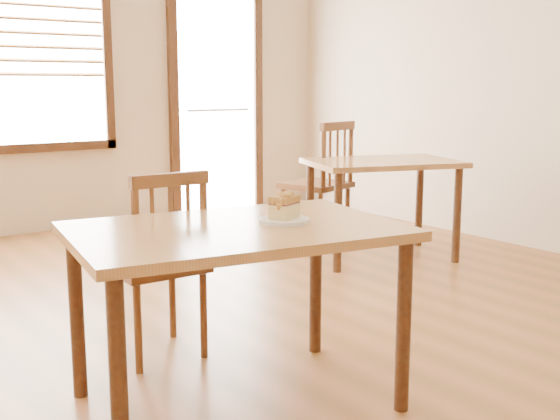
% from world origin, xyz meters
% --- Properties ---
extents(ground, '(8.00, 8.00, 0.00)m').
position_xyz_m(ground, '(0.00, 0.00, 0.00)').
color(ground, brown).
extents(window_right, '(1.76, 0.10, 1.96)m').
position_xyz_m(window_right, '(0.30, 3.97, 1.81)').
color(window_right, white).
rests_on(window_right, room_shell).
extents(entry_door, '(1.08, 0.06, 2.29)m').
position_xyz_m(entry_door, '(2.30, 3.98, 1.20)').
color(entry_door, white).
rests_on(entry_door, ground).
extents(cafe_table_main, '(1.41, 1.05, 0.75)m').
position_xyz_m(cafe_table_main, '(0.05, 0.06, 0.66)').
color(cafe_table_main, '#A77241').
rests_on(cafe_table_main, ground).
extents(cafe_chair_main, '(0.43, 0.43, 0.93)m').
position_xyz_m(cafe_chair_main, '(0.02, 0.70, 0.47)').
color(cafe_chair_main, brown).
rests_on(cafe_chair_main, ground).
extents(cafe_table_second, '(1.26, 1.03, 0.75)m').
position_xyz_m(cafe_table_second, '(2.27, 1.52, 0.64)').
color(cafe_table_second, '#A77241').
rests_on(cafe_table_second, ground).
extents(cafe_chair_second, '(0.57, 0.57, 1.03)m').
position_xyz_m(cafe_chair_second, '(2.17, 2.13, 0.52)').
color(cafe_chair_second, brown).
rests_on(cafe_chair_second, ground).
extents(plate, '(0.21, 0.21, 0.02)m').
position_xyz_m(plate, '(0.26, 0.01, 0.76)').
color(plate, white).
rests_on(plate, cafe_table_main).
extents(cake_slice, '(0.14, 0.12, 0.11)m').
position_xyz_m(cake_slice, '(0.26, 0.01, 0.82)').
color(cake_slice, '#EBDE85').
rests_on(cake_slice, plate).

